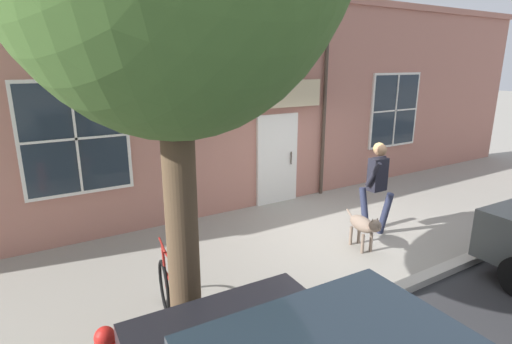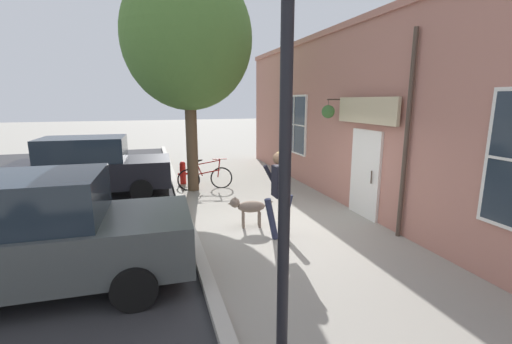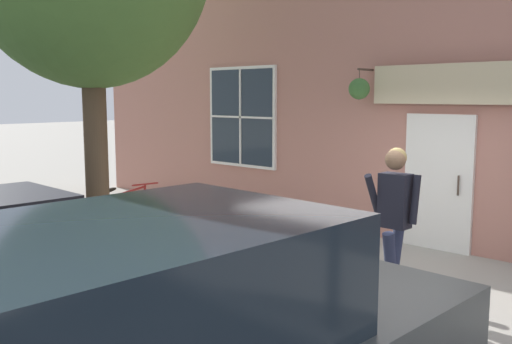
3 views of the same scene
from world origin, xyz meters
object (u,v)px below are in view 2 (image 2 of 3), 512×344
dog_on_leash (248,207)px  leaning_bicycle (205,177)px  parked_car_nearest_curb (91,167)px  street_lamp (287,62)px  parked_car_mid_block (34,235)px  pedestrian_walking (279,186)px  street_tree_by_curb (189,42)px  fire_hydrant (183,172)px

dog_on_leash → leaning_bicycle: 3.62m
parked_car_nearest_curb → street_lamp: street_lamp is taller
dog_on_leash → parked_car_mid_block: 4.03m
pedestrian_walking → street_tree_by_curb: size_ratio=0.27×
dog_on_leash → parked_car_mid_block: bearing=23.8°
pedestrian_walking → dog_on_leash: size_ratio=1.79×
pedestrian_walking → street_tree_by_curb: bearing=-75.1°
pedestrian_walking → parked_car_mid_block: pedestrian_walking is taller
parked_car_nearest_curb → fire_hydrant: bearing=-162.8°
fire_hydrant → pedestrian_walking: bearing=105.2°
pedestrian_walking → leaning_bicycle: (0.82, -4.34, -0.71)m
leaning_bicycle → fire_hydrant: 1.13m
pedestrian_walking → fire_hydrant: 5.52m
dog_on_leash → street_lamp: bearing=78.4°
leaning_bicycle → fire_hydrant: bearing=-57.1°
parked_car_nearest_curb → leaning_bicycle: bearing=177.9°
dog_on_leash → fire_hydrant: bearing=-77.6°
parked_car_mid_block → street_lamp: street_lamp is taller
street_lamp → street_tree_by_curb: bearing=-91.0°
leaning_bicycle → street_lamp: bearing=86.4°
parked_car_nearest_curb → fire_hydrant: size_ratio=5.66×
street_tree_by_curb → parked_car_nearest_curb: street_tree_by_curb is taller
street_tree_by_curb → leaning_bicycle: street_tree_by_curb is taller
parked_car_mid_block → leaning_bicycle: bearing=-122.2°
dog_on_leash → street_tree_by_curb: street_tree_by_curb is taller
parked_car_nearest_curb → fire_hydrant: (-2.67, -0.83, -0.48)m
parked_car_nearest_curb → pedestrian_walking: bearing=132.6°
street_lamp → fire_hydrant: 9.18m
leaning_bicycle → parked_car_nearest_curb: 3.32m
pedestrian_walking → dog_on_leash: 1.06m
dog_on_leash → street_tree_by_curb: (0.74, -3.66, 3.99)m
parked_car_mid_block → fire_hydrant: size_ratio=5.66×
street_tree_by_curb → street_lamp: street_tree_by_curb is taller
pedestrian_walking → leaning_bicycle: pedestrian_walking is taller
fire_hydrant → street_lamp: bearing=90.8°
parked_car_nearest_curb → fire_hydrant: 2.84m
leaning_bicycle → parked_car_mid_block: (3.29, 5.21, 0.50)m
pedestrian_walking → parked_car_mid_block: (4.11, 0.87, -0.21)m
fire_hydrant → parked_car_nearest_curb: bearing=17.2°
dog_on_leash → leaning_bicycle: size_ratio=0.58×
fire_hydrant → dog_on_leash: bearing=102.4°
dog_on_leash → parked_car_mid_block: size_ratio=0.23×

